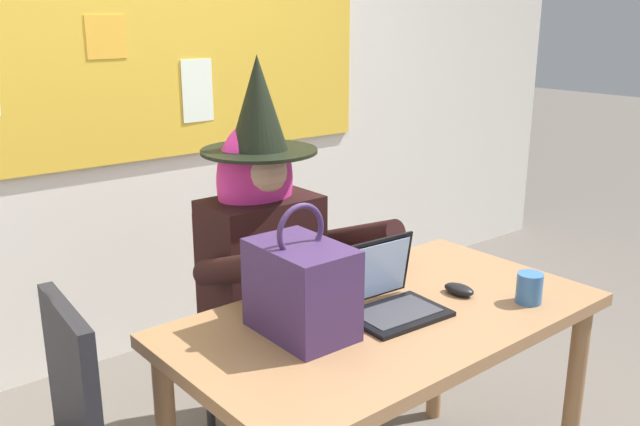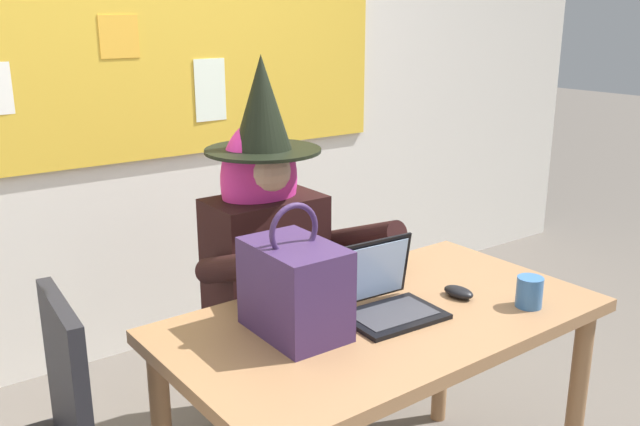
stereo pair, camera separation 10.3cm
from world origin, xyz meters
name	(u,v)px [view 2 (the right image)]	position (x,y,z in m)	size (l,w,h in m)	color
wall_back_bulletin	(157,67)	(0.00, 1.79, 1.36)	(6.02, 1.85, 2.70)	silver
desk_main	(383,344)	(-0.03, 0.12, 0.65)	(1.33, 0.75, 0.74)	#8E6642
chair_at_desk	(260,309)	(-0.03, 0.85, 0.50)	(0.45, 0.45, 0.89)	#4C1E19
person_costumed	(274,246)	(-0.04, 0.73, 0.79)	(0.59, 0.67, 1.47)	black
laptop	(385,298)	(-0.02, 0.13, 0.79)	(0.30, 0.25, 0.21)	black
computer_mouse	(459,292)	(0.25, 0.08, 0.76)	(0.06, 0.10, 0.03)	black
handbag	(295,287)	(-0.31, 0.18, 0.88)	(0.20, 0.30, 0.38)	#38234C
coffee_mug	(529,292)	(0.37, -0.09, 0.79)	(0.08, 0.08, 0.10)	#336099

